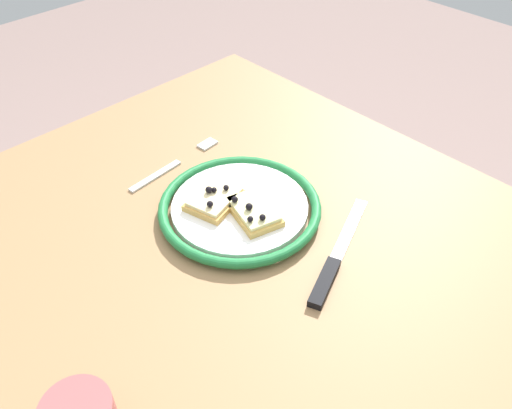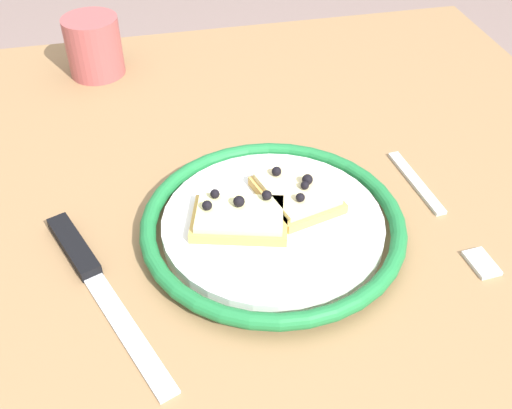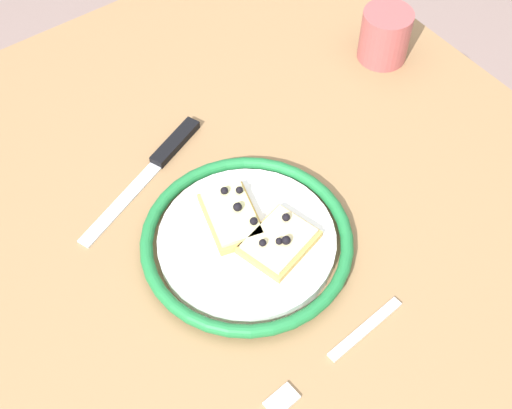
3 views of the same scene
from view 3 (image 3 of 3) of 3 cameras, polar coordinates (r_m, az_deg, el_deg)
name	(u,v)px [view 3 (image 3 of 3)]	position (r m, az deg, el deg)	size (l,w,h in m)	color
dining_table	(257,250)	(0.99, 0.07, -3.79)	(0.95, 0.85, 0.77)	#936D47
plate	(247,241)	(0.85, -0.76, -3.01)	(0.26, 0.26, 0.02)	white
pizza_slice_near	(232,216)	(0.85, -1.99, -0.93)	(0.11, 0.08, 0.03)	tan
pizza_slice_far	(279,241)	(0.83, 1.93, -3.02)	(0.09, 0.10, 0.03)	tan
knife	(161,158)	(0.95, -7.81, 3.78)	(0.11, 0.23, 0.01)	silver
fork	(335,355)	(0.79, 6.52, -12.16)	(0.03, 0.20, 0.00)	silver
cup	(385,35)	(1.08, 10.55, 13.51)	(0.07, 0.07, 0.08)	#A54C4C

